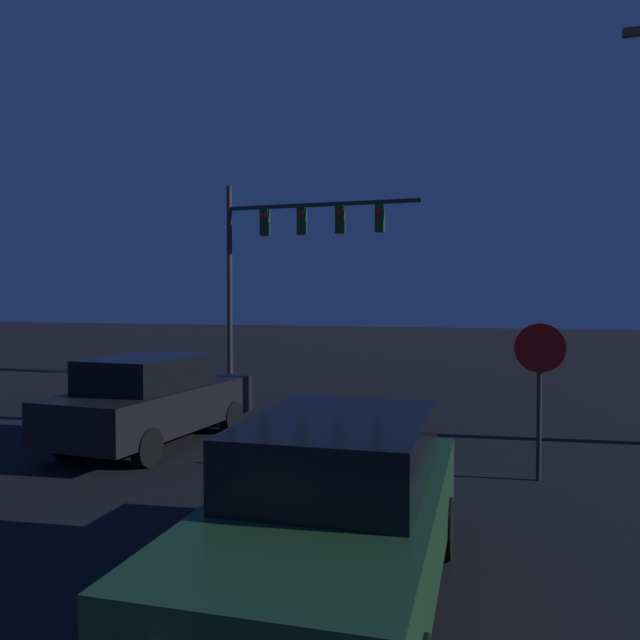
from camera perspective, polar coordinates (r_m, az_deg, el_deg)
The scene contains 4 objects.
car_near at distance 5.43m, azimuth 1.37°, elevation -17.24°, with size 1.87×4.43×1.59m.
car_far at distance 11.56m, azimuth -15.00°, elevation -7.02°, with size 2.01×4.48×1.59m.
traffic_signal_mast at distance 21.03m, azimuth -3.00°, elevation 7.33°, with size 6.66×0.30×6.48m.
stop_sign at distance 9.41m, azimuth 19.44°, elevation -4.45°, with size 0.70×0.07×2.25m.
Camera 1 is at (3.70, 2.07, 2.59)m, focal length 35.00 mm.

